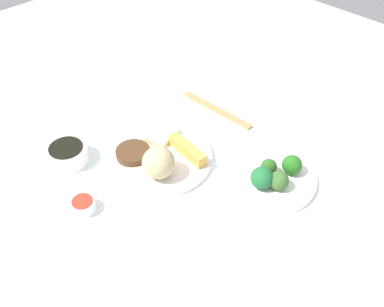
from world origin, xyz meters
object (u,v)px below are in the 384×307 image
soy_sauce_bowl (67,154)px  sauce_ramekin_sweet_and_sour (83,205)px  chopsticks_pair (217,110)px  main_plate (160,157)px  broccoli_plate (269,177)px

soy_sauce_bowl → sauce_ramekin_sweet_and_sour: (-0.06, -0.16, -0.01)m
sauce_ramekin_sweet_and_sour → chopsticks_pair: bearing=4.4°
sauce_ramekin_sweet_and_sour → chopsticks_pair: size_ratio=0.23×
main_plate → soy_sauce_bowl: (-0.16, 0.16, 0.01)m
broccoli_plate → soy_sauce_bowl: (-0.30, 0.39, 0.01)m
broccoli_plate → soy_sauce_bowl: size_ratio=2.21×
broccoli_plate → chopsticks_pair: broccoli_plate is taller
sauce_ramekin_sweet_and_sour → chopsticks_pair: 0.47m
chopsticks_pair → sauce_ramekin_sweet_and_sour: bearing=-175.6°
main_plate → soy_sauce_bowl: bearing=136.1°
broccoli_plate → chopsticks_pair: 0.29m
main_plate → soy_sauce_bowl: 0.23m
broccoli_plate → sauce_ramekin_sweet_and_sour: size_ratio=4.03×
soy_sauce_bowl → sauce_ramekin_sweet_and_sour: size_ratio=1.83×
sauce_ramekin_sweet_and_sour → soy_sauce_bowl: bearing=68.4°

